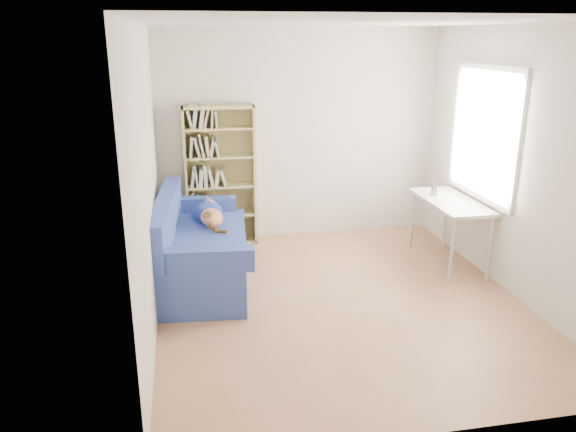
% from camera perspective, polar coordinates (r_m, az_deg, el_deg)
% --- Properties ---
extents(ground, '(4.00, 4.00, 0.00)m').
position_cam_1_polar(ground, '(5.62, 5.21, -8.52)').
color(ground, '#A36B49').
rests_on(ground, ground).
extents(room_shell, '(3.54, 4.04, 2.62)m').
position_cam_1_polar(room_shell, '(5.17, 6.69, 8.22)').
color(room_shell, silver).
rests_on(room_shell, ground).
extents(sofa, '(1.06, 1.95, 0.92)m').
position_cam_1_polar(sofa, '(6.00, -9.05, -3.30)').
color(sofa, navy).
rests_on(sofa, ground).
extents(bookshelf, '(0.85, 0.27, 1.71)m').
position_cam_1_polar(bookshelf, '(6.91, -6.87, 3.48)').
color(bookshelf, tan).
rests_on(bookshelf, ground).
extents(desk, '(0.53, 1.16, 0.75)m').
position_cam_1_polar(desk, '(6.51, 16.19, 0.89)').
color(desk, silver).
rests_on(desk, ground).
extents(pen_cup, '(0.08, 0.08, 0.15)m').
position_cam_1_polar(pen_cup, '(6.62, 14.59, 2.51)').
color(pen_cup, white).
rests_on(pen_cup, desk).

